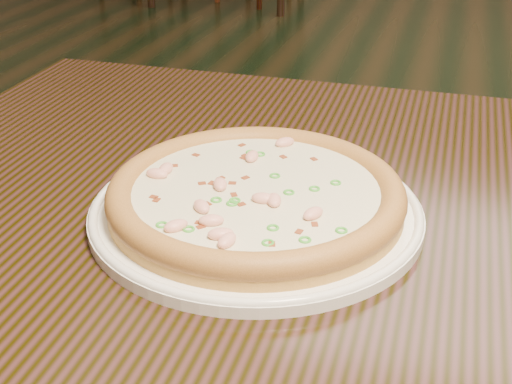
# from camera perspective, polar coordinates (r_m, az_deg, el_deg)

# --- Properties ---
(hero_table) EXTENTS (1.20, 0.80, 0.75)m
(hero_table) POSITION_cam_1_polar(r_m,az_deg,el_deg) (0.82, 9.10, -7.48)
(hero_table) COLOR black
(hero_table) RESTS_ON ground
(plate) EXTENTS (0.35, 0.35, 0.02)m
(plate) POSITION_cam_1_polar(r_m,az_deg,el_deg) (0.74, -0.00, -1.46)
(plate) COLOR white
(plate) RESTS_ON hero_table
(pizza) EXTENTS (0.31, 0.31, 0.03)m
(pizza) POSITION_cam_1_polar(r_m,az_deg,el_deg) (0.73, -0.02, -0.21)
(pizza) COLOR tan
(pizza) RESTS_ON plate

